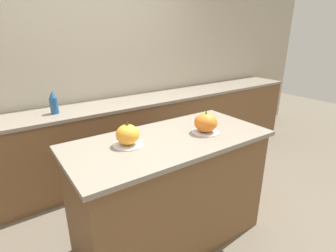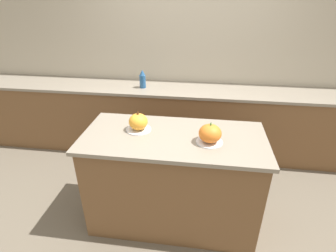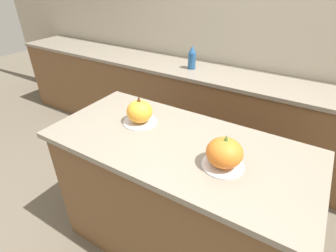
% 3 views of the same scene
% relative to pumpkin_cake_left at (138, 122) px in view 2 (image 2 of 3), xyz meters
% --- Properties ---
extents(ground_plane, '(12.00, 12.00, 0.00)m').
position_rel_pumpkin_cake_left_xyz_m(ground_plane, '(0.32, -0.07, -1.03)').
color(ground_plane, '#665B4C').
extents(wall_back, '(8.00, 0.06, 2.50)m').
position_rel_pumpkin_cake_left_xyz_m(wall_back, '(0.32, 1.55, 0.22)').
color(wall_back, '#B2A893').
rests_on(wall_back, ground_plane).
extents(kitchen_island, '(1.58, 0.75, 0.95)m').
position_rel_pumpkin_cake_left_xyz_m(kitchen_island, '(0.32, -0.07, -0.55)').
color(kitchen_island, brown).
rests_on(kitchen_island, ground_plane).
extents(back_counter, '(6.00, 0.60, 0.93)m').
position_rel_pumpkin_cake_left_xyz_m(back_counter, '(0.32, 1.22, -0.56)').
color(back_counter, brown).
rests_on(back_counter, ground_plane).
extents(pumpkin_cake_left, '(0.22, 0.22, 0.20)m').
position_rel_pumpkin_cake_left_xyz_m(pumpkin_cake_left, '(0.00, 0.00, 0.00)').
color(pumpkin_cake_left, silver).
rests_on(pumpkin_cake_left, kitchen_island).
extents(pumpkin_cake_right, '(0.22, 0.22, 0.19)m').
position_rel_pumpkin_cake_left_xyz_m(pumpkin_cake_right, '(0.63, -0.13, 0.00)').
color(pumpkin_cake_right, silver).
rests_on(pumpkin_cake_right, kitchen_island).
extents(bottle_tall, '(0.08, 0.08, 0.24)m').
position_rel_pumpkin_cake_left_xyz_m(bottle_tall, '(-0.23, 1.19, 0.01)').
color(bottle_tall, '#235184').
rests_on(bottle_tall, back_counter).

